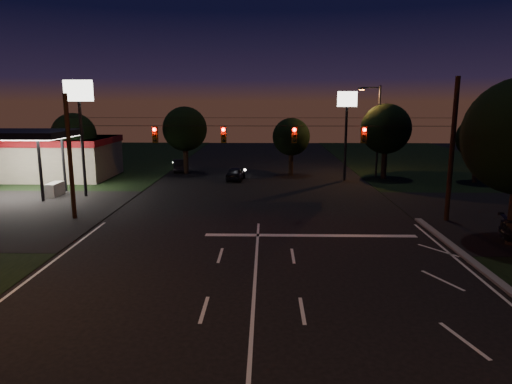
{
  "coord_description": "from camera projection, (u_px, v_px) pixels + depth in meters",
  "views": [
    {
      "loc": [
        0.45,
        -13.51,
        7.51
      ],
      "look_at": [
        -0.05,
        9.08,
        3.0
      ],
      "focal_mm": 32.0,
      "sensor_mm": 36.0,
      "label": 1
    }
  ],
  "objects": [
    {
      "name": "ground",
      "position": [
        251.0,
        338.0,
        14.73
      ],
      "size": [
        140.0,
        140.0,
        0.0
      ],
      "primitive_type": "plane",
      "color": "black",
      "rests_on": "ground"
    },
    {
      "name": "stop_bar",
      "position": [
        310.0,
        235.0,
        25.93
      ],
      "size": [
        12.0,
        0.5,
        0.01
      ],
      "primitive_type": "cube",
      "color": "silver",
      "rests_on": "ground"
    },
    {
      "name": "utility_pole_right",
      "position": [
        446.0,
        221.0,
        29.17
      ],
      "size": [
        0.3,
        0.3,
        9.0
      ],
      "primitive_type": "cylinder",
      "color": "black",
      "rests_on": "ground"
    },
    {
      "name": "utility_pole_left",
      "position": [
        75.0,
        219.0,
        29.69
      ],
      "size": [
        0.28,
        0.28,
        8.0
      ],
      "primitive_type": "cylinder",
      "color": "black",
      "rests_on": "ground"
    },
    {
      "name": "signal_span",
      "position": [
        259.0,
        134.0,
        28.32
      ],
      "size": [
        24.0,
        0.4,
        1.56
      ],
      "color": "black",
      "rests_on": "ground"
    },
    {
      "name": "gas_station",
      "position": [
        38.0,
        155.0,
        44.53
      ],
      "size": [
        14.2,
        16.1,
        5.25
      ],
      "color": "gray",
      "rests_on": "ground"
    },
    {
      "name": "pole_sign_left_near",
      "position": [
        80.0,
        108.0,
        35.23
      ],
      "size": [
        2.2,
        0.3,
        9.1
      ],
      "color": "black",
      "rests_on": "ground"
    },
    {
      "name": "pole_sign_right",
      "position": [
        347.0,
        115.0,
        42.74
      ],
      "size": [
        1.8,
        0.3,
        8.4
      ],
      "color": "black",
      "rests_on": "ground"
    },
    {
      "name": "street_light_right_far",
      "position": [
        376.0,
        125.0,
        44.83
      ],
      "size": [
        2.2,
        0.35,
        9.0
      ],
      "color": "black",
      "rests_on": "ground"
    },
    {
      "name": "tree_far_a",
      "position": [
        75.0,
        136.0,
        43.81
      ],
      "size": [
        4.2,
        4.2,
        6.42
      ],
      "color": "black",
      "rests_on": "ground"
    },
    {
      "name": "tree_far_b",
      "position": [
        185.0,
        129.0,
        47.45
      ],
      "size": [
        4.6,
        4.6,
        6.98
      ],
      "color": "black",
      "rests_on": "ground"
    },
    {
      "name": "tree_far_c",
      "position": [
        291.0,
        137.0,
        46.35
      ],
      "size": [
        3.8,
        3.8,
        5.86
      ],
      "color": "black",
      "rests_on": "ground"
    },
    {
      "name": "tree_far_d",
      "position": [
        386.0,
        129.0,
        44.04
      ],
      "size": [
        4.8,
        4.8,
        7.3
      ],
      "color": "black",
      "rests_on": "ground"
    },
    {
      "name": "tree_far_e",
      "position": [
        478.0,
        139.0,
        42.02
      ],
      "size": [
        4.0,
        4.0,
        6.18
      ],
      "color": "black",
      "rests_on": "ground"
    },
    {
      "name": "car_oncoming_a",
      "position": [
        236.0,
        173.0,
        44.12
      ],
      "size": [
        1.89,
        3.86,
        1.27
      ],
      "primitive_type": "imported",
      "rotation": [
        0.0,
        0.0,
        3.03
      ],
      "color": "black",
      "rests_on": "ground"
    },
    {
      "name": "car_oncoming_b",
      "position": [
        180.0,
        165.0,
        49.76
      ],
      "size": [
        2.19,
        4.11,
        1.29
      ],
      "primitive_type": "imported",
      "rotation": [
        0.0,
        0.0,
        3.36
      ],
      "color": "black",
      "rests_on": "ground"
    }
  ]
}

